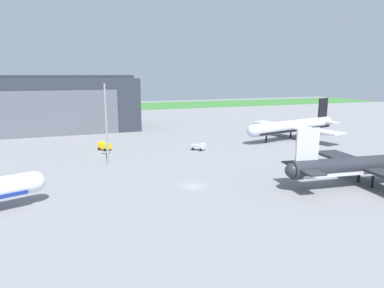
# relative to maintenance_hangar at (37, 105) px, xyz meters

# --- Properties ---
(ground_plane) EXTENTS (440.00, 440.00, 0.00)m
(ground_plane) POSITION_rel_maintenance_hangar_xyz_m (31.74, -85.23, -10.24)
(ground_plane) COLOR gray
(grass_field_strip) EXTENTS (440.00, 56.00, 0.08)m
(grass_field_strip) POSITION_rel_maintenance_hangar_xyz_m (31.74, 93.12, -10.20)
(grass_field_strip) COLOR #3C7D37
(grass_field_strip) RESTS_ON ground_plane
(maintenance_hangar) EXTENTS (74.22, 31.48, 21.41)m
(maintenance_hangar) POSITION_rel_maintenance_hangar_xyz_m (0.00, 0.00, 0.00)
(maintenance_hangar) COLOR #2D333D
(maintenance_hangar) RESTS_ON ground_plane
(airliner_far_left) EXTENTS (40.07, 35.12, 13.25)m
(airliner_far_left) POSITION_rel_maintenance_hangar_xyz_m (81.97, -49.21, -5.98)
(airliner_far_left) COLOR silver
(airliner_far_left) RESTS_ON ground_plane
(airliner_near_left) EXTENTS (38.51, 29.54, 11.99)m
(airliner_near_left) POSITION_rel_maintenance_hangar_xyz_m (65.57, -96.67, -6.29)
(airliner_near_left) COLOR #282B33
(airliner_near_left) RESTS_ON ground_plane
(baggage_tug) EXTENTS (4.17, 4.22, 2.05)m
(baggage_tug) POSITION_rel_maintenance_hangar_xyz_m (45.20, -54.59, -9.21)
(baggage_tug) COLOR silver
(baggage_tug) RESTS_ON ground_plane
(ops_van) EXTENTS (3.90, 4.30, 2.28)m
(ops_van) POSITION_rel_maintenance_hangar_xyz_m (19.51, -44.99, -9.06)
(ops_van) COLOR yellow
(ops_van) RESTS_ON ground_plane
(apron_light_mast) EXTENTS (2.40, 0.50, 20.47)m
(apron_light_mast) POSITION_rel_maintenance_hangar_xyz_m (18.30, -62.71, 1.65)
(apron_light_mast) COLOR #99999E
(apron_light_mast) RESTS_ON ground_plane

